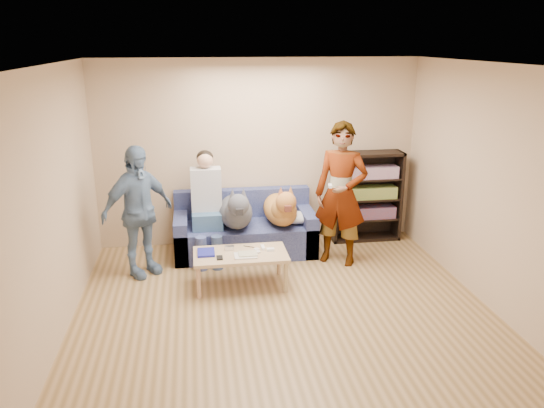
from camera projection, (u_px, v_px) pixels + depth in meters
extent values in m
plane|color=olive|center=(289.00, 326.00, 5.46)|extent=(5.00, 5.00, 0.00)
plane|color=white|center=(292.00, 66.00, 4.69)|extent=(5.00, 5.00, 0.00)
plane|color=tan|center=(258.00, 153.00, 7.43)|extent=(4.50, 0.00, 4.50)
plane|color=tan|center=(379.00, 351.00, 2.71)|extent=(4.50, 0.00, 4.50)
plane|color=tan|center=(44.00, 217.00, 4.75)|extent=(0.00, 5.00, 5.00)
plane|color=tan|center=(508.00, 196.00, 5.39)|extent=(0.00, 5.00, 5.00)
ellipsoid|color=#B8B9BE|center=(297.00, 217.00, 7.23)|extent=(0.42, 0.36, 0.15)
imported|color=gray|center=(341.00, 194.00, 6.78)|extent=(0.81, 0.73, 1.86)
imported|color=#6A86A9|center=(138.00, 212.00, 6.44)|extent=(1.01, 0.90, 1.64)
cube|color=white|center=(330.00, 186.00, 6.51)|extent=(0.06, 0.13, 0.03)
cube|color=navy|center=(206.00, 252.00, 6.22)|extent=(0.20, 0.26, 0.03)
cube|color=silver|center=(245.00, 256.00, 6.14)|extent=(0.26, 0.20, 0.02)
cube|color=#B2AF8E|center=(248.00, 254.00, 6.16)|extent=(0.22, 0.17, 0.01)
cube|color=silver|center=(229.00, 248.00, 6.32)|extent=(0.11, 0.06, 0.05)
cube|color=white|center=(263.00, 247.00, 6.36)|extent=(0.04, 0.13, 0.03)
cube|color=white|center=(270.00, 250.00, 6.30)|extent=(0.09, 0.06, 0.03)
cylinder|color=silver|center=(257.00, 252.00, 6.24)|extent=(0.07, 0.07, 0.02)
cylinder|color=silver|center=(257.00, 249.00, 6.31)|extent=(0.07, 0.07, 0.02)
cylinder|color=#D6511E|center=(240.00, 258.00, 6.08)|extent=(0.13, 0.06, 0.01)
cylinder|color=black|center=(249.00, 247.00, 6.42)|extent=(0.13, 0.08, 0.01)
cube|color=black|center=(220.00, 258.00, 6.08)|extent=(0.07, 0.12, 0.02)
cube|color=#515B93|center=(245.00, 238.00, 7.29)|extent=(1.90, 0.85, 0.42)
cube|color=#515B93|center=(242.00, 202.00, 7.49)|extent=(1.90, 0.18, 0.40)
cube|color=#515B93|center=(181.00, 236.00, 7.15)|extent=(0.18, 0.85, 0.58)
cube|color=#515B93|center=(306.00, 229.00, 7.39)|extent=(0.18, 0.85, 0.58)
cube|color=#426792|center=(207.00, 220.00, 7.05)|extent=(0.40, 0.38, 0.22)
cylinder|color=#445096|center=(202.00, 254.00, 6.74)|extent=(0.14, 0.14, 0.47)
cylinder|color=#3E5A8A|center=(217.00, 253.00, 6.77)|extent=(0.14, 0.14, 0.47)
cube|color=silver|center=(206.00, 189.00, 7.03)|extent=(0.40, 0.24, 0.58)
sphere|color=#DAA583|center=(205.00, 160.00, 6.91)|extent=(0.21, 0.21, 0.21)
ellipsoid|color=black|center=(205.00, 157.00, 6.93)|extent=(0.22, 0.22, 0.19)
ellipsoid|color=#50545B|center=(235.00, 211.00, 7.11)|extent=(0.45, 0.94, 0.39)
sphere|color=#4F5259|center=(237.00, 212.00, 6.78)|extent=(0.34, 0.34, 0.34)
sphere|color=#52545D|center=(238.00, 205.00, 6.57)|extent=(0.27, 0.27, 0.27)
cube|color=black|center=(239.00, 211.00, 6.46)|extent=(0.09, 0.13, 0.08)
cone|color=#50515B|center=(232.00, 193.00, 6.54)|extent=(0.09, 0.09, 0.13)
cone|color=#51525C|center=(243.00, 193.00, 6.56)|extent=(0.09, 0.09, 0.13)
cylinder|color=#474A51|center=(233.00, 205.00, 7.53)|extent=(0.05, 0.31, 0.18)
ellipsoid|color=#C3863B|center=(280.00, 209.00, 7.22)|extent=(0.44, 0.92, 0.38)
sphere|color=#B47737|center=(284.00, 210.00, 6.91)|extent=(0.33, 0.33, 0.33)
sphere|color=#B87D38|center=(286.00, 202.00, 6.71)|extent=(0.27, 0.27, 0.27)
cube|color=#55271D|center=(288.00, 208.00, 6.61)|extent=(0.08, 0.13, 0.08)
cone|color=#B96938|center=(281.00, 191.00, 6.68)|extent=(0.08, 0.08, 0.13)
cone|color=#A66632|center=(291.00, 191.00, 6.70)|extent=(0.08, 0.08, 0.13)
cylinder|color=#BE7A3A|center=(276.00, 204.00, 7.60)|extent=(0.05, 0.30, 0.18)
cube|color=tan|center=(240.00, 255.00, 6.24)|extent=(1.10, 0.60, 0.04)
cylinder|color=tan|center=(199.00, 283.00, 5.99)|extent=(0.05, 0.05, 0.38)
cylinder|color=tan|center=(286.00, 277.00, 6.14)|extent=(0.05, 0.05, 0.38)
cylinder|color=tan|center=(198.00, 265.00, 6.47)|extent=(0.05, 0.05, 0.38)
cylinder|color=tan|center=(279.00, 260.00, 6.61)|extent=(0.05, 0.05, 0.38)
cube|color=black|center=(334.00, 198.00, 7.61)|extent=(0.04, 0.34, 1.30)
cube|color=black|center=(398.00, 195.00, 7.74)|extent=(0.04, 0.34, 1.30)
cube|color=black|center=(369.00, 154.00, 7.49)|extent=(1.00, 0.34, 0.04)
cube|color=black|center=(364.00, 237.00, 7.86)|extent=(1.00, 0.34, 0.04)
cube|color=black|center=(363.00, 193.00, 7.83)|extent=(1.00, 0.02, 1.30)
cube|color=black|center=(365.00, 218.00, 7.77)|extent=(0.94, 0.32, 0.03)
cube|color=black|center=(366.00, 198.00, 7.68)|extent=(0.94, 0.32, 0.02)
cube|color=black|center=(367.00, 178.00, 7.59)|extent=(0.94, 0.32, 0.02)
cube|color=#B23333|center=(366.00, 212.00, 7.72)|extent=(0.84, 0.24, 0.17)
cube|color=gold|center=(367.00, 192.00, 7.64)|extent=(0.84, 0.24, 0.17)
cube|color=#994C99|center=(368.00, 172.00, 7.55)|extent=(0.84, 0.24, 0.17)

